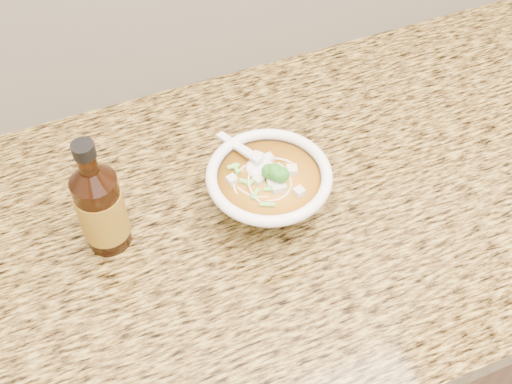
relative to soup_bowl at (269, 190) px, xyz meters
name	(u,v)px	position (x,y,z in m)	size (l,w,h in m)	color
cabinet	(322,324)	(0.13, 0.00, -0.51)	(4.00, 0.65, 0.86)	#372310
counter_slab	(345,188)	(0.13, 0.00, -0.06)	(4.00, 0.68, 0.04)	#A68B3D
soup_bowl	(269,190)	(0.00, 0.00, 0.00)	(0.18, 0.20, 0.10)	white
hot_sauce_bottle	(101,207)	(-0.23, 0.03, 0.03)	(0.08, 0.08, 0.20)	black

